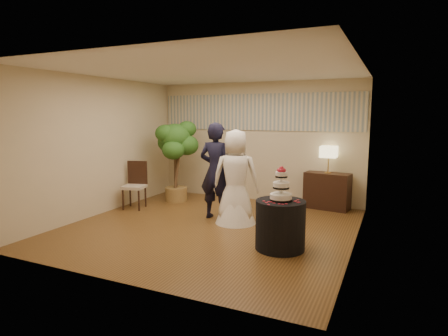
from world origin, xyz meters
The scene contains 15 objects.
floor centered at (0.00, 0.00, 0.00)m, with size 5.00×5.00×0.00m, color brown.
ceiling centered at (0.00, 0.00, 2.80)m, with size 5.00×5.00×0.00m, color white.
wall_back centered at (0.00, 2.50, 1.40)m, with size 5.00×0.06×2.80m, color beige.
wall_front centered at (0.00, -2.50, 1.40)m, with size 5.00×0.06×2.80m, color beige.
wall_left centered at (-2.50, 0.00, 1.40)m, with size 0.06×5.00×2.80m, color beige.
wall_right centered at (2.50, 0.00, 1.40)m, with size 0.06×5.00×2.80m, color beige.
mural_border centered at (0.00, 2.48, 2.10)m, with size 4.90×0.02×0.85m, color #ABAC9D.
groom centered at (-0.15, 0.58, 0.95)m, with size 0.69×0.45×1.90m, color black.
bride centered at (0.32, 0.46, 0.89)m, with size 0.87×0.77×1.78m, color white.
cake_table centered at (1.48, -0.54, 0.38)m, with size 0.76×0.76×0.76m, color black.
wedding_cake centered at (1.48, -0.54, 1.02)m, with size 0.33×0.33×0.53m, color white, non-canonical shape.
console centered at (1.71, 2.29, 0.40)m, with size 0.95×0.42×0.79m, color black.
table_lamp centered at (1.71, 2.29, 1.08)m, with size 0.34×0.34×0.58m, color #F5E3A1, non-canonical shape.
ficus_tree centered at (-1.68, 1.54, 0.97)m, with size 0.92×0.92×1.94m, color #2A5C1D, non-canonical shape.
side_chair centered at (-2.13, 0.56, 0.51)m, with size 0.47×0.49×1.03m, color black, non-canonical shape.
Camera 1 is at (2.99, -5.92, 2.05)m, focal length 30.00 mm.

